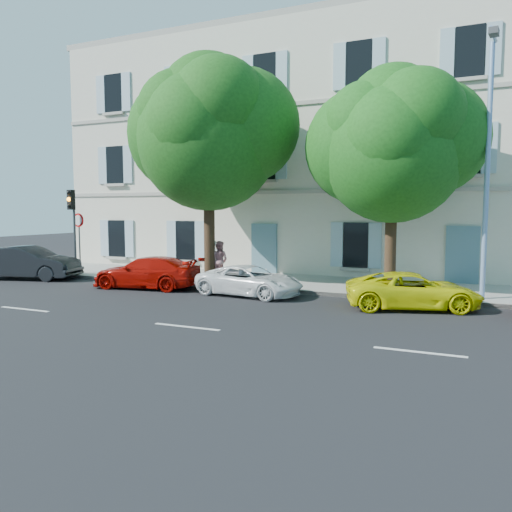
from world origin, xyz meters
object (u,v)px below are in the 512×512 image
at_px(traffic_light, 72,213).
at_px(pedestrian_a, 214,259).
at_px(car_red_coupe, 147,272).
at_px(tree_right, 393,153).
at_px(car_dark_sedan, 28,263).
at_px(car_white_coupe, 250,281).
at_px(tree_left, 209,140).
at_px(road_sign, 79,230).
at_px(street_lamp, 488,155).
at_px(pedestrian_b, 219,261).
at_px(car_yellow_supercar, 413,291).

relative_size(traffic_light, pedestrian_a, 2.39).
height_order(car_red_coupe, traffic_light, traffic_light).
bearing_deg(tree_right, car_dark_sedan, -171.83).
distance_m(car_white_coupe, tree_left, 6.47).
bearing_deg(road_sign, tree_right, 1.92).
relative_size(car_white_coupe, pedestrian_a, 2.43).
bearing_deg(road_sign, street_lamp, -0.24).
relative_size(car_dark_sedan, pedestrian_b, 2.73).
xyz_separation_m(car_white_coupe, car_yellow_supercar, (5.80, -0.15, 0.03)).
height_order(traffic_light, pedestrian_b, traffic_light).
height_order(car_yellow_supercar, traffic_light, traffic_light).
distance_m(tree_left, traffic_light, 7.62).
xyz_separation_m(tree_right, road_sign, (-14.41, -0.48, -3.02)).
distance_m(road_sign, pedestrian_a, 6.80).
height_order(traffic_light, road_sign, traffic_light).
distance_m(tree_right, pedestrian_a, 8.99).
bearing_deg(car_dark_sedan, tree_left, -91.06).
distance_m(car_dark_sedan, tree_right, 16.55).
relative_size(car_dark_sedan, street_lamp, 0.54).
distance_m(car_red_coupe, road_sign, 5.70).
bearing_deg(car_white_coupe, car_dark_sedan, 96.63).
distance_m(traffic_light, road_sign, 0.87).
bearing_deg(tree_left, road_sign, -177.87).
bearing_deg(pedestrian_a, pedestrian_b, 131.94).
bearing_deg(road_sign, car_red_coupe, -19.11).
relative_size(car_red_coupe, traffic_light, 1.13).
bearing_deg(road_sign, car_dark_sedan, -127.38).
relative_size(street_lamp, pedestrian_b, 5.05).
distance_m(car_dark_sedan, traffic_light, 2.97).
xyz_separation_m(street_lamp, pedestrian_b, (-10.31, 0.61, -3.97)).
distance_m(tree_left, street_lamp, 10.69).
relative_size(car_white_coupe, pedestrian_b, 2.38).
bearing_deg(car_white_coupe, road_sign, 86.25).
distance_m(tree_left, road_sign, 7.93).
bearing_deg(pedestrian_a, tree_left, 110.97).
bearing_deg(car_red_coupe, car_yellow_supercar, 82.29).
height_order(tree_left, traffic_light, tree_left).
relative_size(pedestrian_a, pedestrian_b, 0.98).
xyz_separation_m(tree_left, tree_right, (7.49, 0.23, -0.83)).
distance_m(car_yellow_supercar, tree_right, 5.32).
bearing_deg(road_sign, car_yellow_supercar, -6.89).
bearing_deg(car_yellow_supercar, road_sign, 65.40).
height_order(car_white_coupe, street_lamp, street_lamp).
xyz_separation_m(car_dark_sedan, pedestrian_a, (7.91, 3.14, 0.22)).
xyz_separation_m(car_dark_sedan, street_lamp, (18.91, 1.71, 4.20)).
distance_m(car_red_coupe, car_yellow_supercar, 10.32).
xyz_separation_m(car_red_coupe, road_sign, (-5.18, 1.80, 1.56)).
bearing_deg(tree_right, car_yellow_supercar, -65.17).
bearing_deg(tree_left, car_yellow_supercar, -13.95).
xyz_separation_m(road_sign, street_lamp, (17.55, -0.07, 2.75)).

